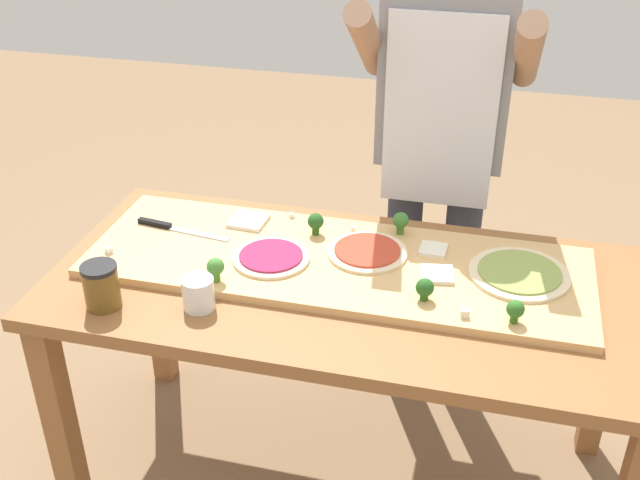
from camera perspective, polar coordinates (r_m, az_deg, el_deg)
name	(u,v)px	position (r m, az deg, el deg)	size (l,w,h in m)	color
ground_plane	(344,477)	(2.62, 1.81, -17.16)	(8.00, 8.00, 0.00)	#896B4C
prep_table	(348,311)	(2.18, 2.09, -5.30)	(1.66, 0.78, 0.76)	brown
cutting_board	(337,263)	(2.18, 1.24, -1.71)	(1.42, 0.48, 0.02)	tan
chefs_knife	(170,227)	(2.36, -11.05, 0.95)	(0.31, 0.06, 0.02)	#B7BABF
pizza_whole_pesto_green	(519,273)	(2.16, 14.59, -2.41)	(0.27, 0.27, 0.02)	beige
pizza_whole_tomato_red	(367,252)	(2.20, 3.53, -0.87)	(0.23, 0.23, 0.02)	beige
pizza_whole_beet_magenta	(271,257)	(2.17, -3.66, -1.28)	(0.22, 0.22, 0.02)	beige
pizza_slice_far_left	(437,274)	(2.12, 8.68, -2.54)	(0.09, 0.09, 0.01)	silver
pizza_slice_far_right	(249,221)	(2.36, -5.33, 1.43)	(0.11, 0.11, 0.01)	silver
pizza_slice_near_right	(433,250)	(2.23, 8.40, -0.70)	(0.08, 0.08, 0.01)	silver
broccoli_floret_center_left	(515,310)	(1.96, 14.30, -5.05)	(0.05, 0.05, 0.06)	#366618
broccoli_floret_back_left	(316,222)	(2.28, -0.32, 1.34)	(0.05, 0.05, 0.07)	#2C5915
broccoli_floret_center_right	(216,268)	(2.07, -7.77, -2.05)	(0.05, 0.05, 0.07)	#487A23
broccoli_floret_front_mid	(401,221)	(2.29, 6.01, 1.40)	(0.05, 0.05, 0.07)	#3F7220
broccoli_floret_front_right	(425,288)	(2.00, 7.78, -3.56)	(0.05, 0.05, 0.06)	#2C5915
cheese_crumble_a	(292,215)	(2.39, -2.11, 1.85)	(0.01, 0.01, 0.01)	white
cheese_crumble_b	(465,313)	(1.97, 10.69, -5.34)	(0.02, 0.02, 0.02)	silver
cheese_crumble_c	(353,228)	(2.32, 2.46, 0.87)	(0.01, 0.01, 0.01)	white
cheese_crumble_d	(109,250)	(2.28, -15.41, -0.75)	(0.02, 0.02, 0.02)	white
flour_cup	(199,295)	(2.02, -9.01, -4.06)	(0.08, 0.08, 0.09)	white
sauce_jar	(101,286)	(2.07, -15.93, -3.30)	(0.09, 0.09, 0.12)	brown
cook_center	(441,131)	(2.50, 9.00, 8.00)	(0.54, 0.39, 1.67)	#333847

